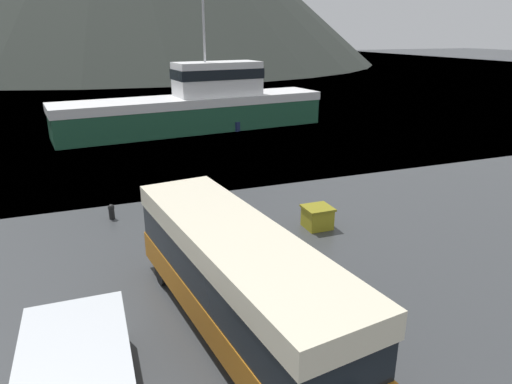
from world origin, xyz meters
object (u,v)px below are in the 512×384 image
Objects in this scene: delivery_van at (80,376)px; storage_bin at (317,217)px; fishing_boat at (198,105)px; tour_bus at (236,275)px; small_boat at (218,122)px.

delivery_van reaches higher than storage_bin.
fishing_boat is at bearing 88.79° from storage_bin.
storage_bin is at bearing 172.13° from fishing_boat.
storage_bin is (5.84, 5.77, -1.30)m from tour_bus.
delivery_van is 0.89× the size of small_boat.
delivery_van is at bearing -142.23° from storage_bin.
fishing_boat is at bearing 70.15° from tour_bus.
delivery_van is 33.16m from fishing_boat.
tour_bus is at bearing 43.26° from small_boat.
small_boat is at bearing 84.06° from storage_bin.
small_boat is (2.04, 0.84, -1.84)m from fishing_boat.
delivery_van is 0.22× the size of fishing_boat.
small_boat is at bearing 69.37° from delivery_van.
fishing_boat is 4.09× the size of small_boat.
fishing_boat reaches higher than delivery_van.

